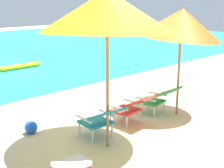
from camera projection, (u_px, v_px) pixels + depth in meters
The scene contains 8 objects.
ground_plane at pixel (27, 88), 9.48m from camera, with size 40.00×40.00×0.00m, color beige.
swim_buoy at pixel (20, 66), 12.12m from camera, with size 0.18×0.18×1.60m, color yellow.
lounge_chair_left at pixel (101, 118), 5.93m from camera, with size 0.64×0.93×0.68m.
lounge_chair_center at pixel (132, 106), 6.62m from camera, with size 0.61×0.92×0.68m.
lounge_chair_right at pixel (158, 97), 7.19m from camera, with size 0.65×0.94×0.68m.
beach_umbrella_left at pixel (107, 12), 5.17m from camera, with size 3.03×3.02×2.69m.
beach_umbrella_right at pixel (181, 23), 6.87m from camera, with size 2.34×2.36×2.37m.
beach_ball at pixel (31, 127), 6.25m from camera, with size 0.25×0.25×0.25m, color blue.
Camera 1 is at (-4.76, -4.19, 2.47)m, focal length 53.06 mm.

